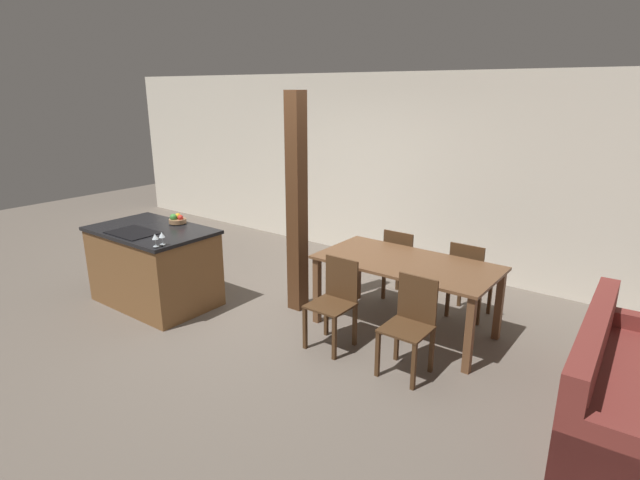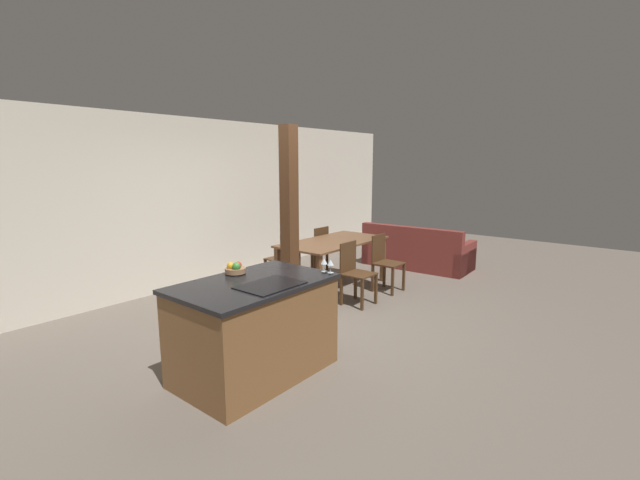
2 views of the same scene
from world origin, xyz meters
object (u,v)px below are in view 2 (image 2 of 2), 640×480
(fruit_bowl, at_px, (235,269))
(wine_glass_middle, at_px, (324,262))
(dining_table, at_px, (333,247))
(couch, at_px, (416,253))
(dining_chair_near_left, at_px, (355,272))
(timber_post, at_px, (289,222))
(dining_chair_far_left, at_px, (284,258))
(kitchen_island, at_px, (255,328))
(dining_chair_far_right, at_px, (316,250))
(dining_chair_near_right, at_px, (385,261))
(wine_glass_near, at_px, (331,263))

(fruit_bowl, distance_m, wine_glass_middle, 0.88)
(dining_table, relative_size, couch, 0.91)
(dining_chair_near_left, relative_size, timber_post, 0.36)
(couch, bearing_deg, wine_glass_middle, 101.71)
(dining_chair_far_left, height_order, timber_post, timber_post)
(kitchen_island, xyz_separation_m, fruit_bowl, (0.07, 0.33, 0.51))
(dining_chair_near_left, height_order, timber_post, timber_post)
(fruit_bowl, distance_m, dining_table, 2.79)
(dining_table, bearing_deg, wine_glass_middle, -144.85)
(kitchen_island, relative_size, dining_chair_far_right, 1.66)
(kitchen_island, bearing_deg, wine_glass_middle, -25.33)
(fruit_bowl, distance_m, dining_chair_near_right, 3.11)
(dining_chair_near_left, xyz_separation_m, couch, (2.53, 0.30, -0.20))
(kitchen_island, xyz_separation_m, dining_table, (2.73, 1.14, 0.21))
(wine_glass_near, distance_m, timber_post, 1.54)
(dining_chair_far_left, bearing_deg, wine_glass_near, 53.51)
(dining_chair_near_right, height_order, dining_chair_far_left, same)
(dining_table, xyz_separation_m, dining_chair_near_left, (-0.41, -0.70, -0.20))
(fruit_bowl, height_order, dining_chair_near_left, fruit_bowl)
(dining_table, distance_m, dining_chair_near_left, 0.84)
(dining_chair_near_right, bearing_deg, wine_glass_near, -161.34)
(couch, xyz_separation_m, timber_post, (-3.38, 0.16, 0.96))
(wine_glass_middle, height_order, dining_chair_far_right, wine_glass_middle)
(dining_chair_near_right, xyz_separation_m, couch, (1.71, 0.30, -0.20))
(dining_chair_far_right, bearing_deg, timber_post, 29.13)
(dining_chair_near_left, height_order, couch, dining_chair_near_left)
(dining_chair_near_left, height_order, dining_chair_far_right, same)
(wine_glass_middle, xyz_separation_m, dining_chair_near_right, (2.48, 0.76, -0.56))
(dining_table, bearing_deg, wine_glass_near, -143.38)
(wine_glass_near, relative_size, couch, 0.07)
(fruit_bowl, xyz_separation_m, dining_chair_near_right, (3.07, 0.11, -0.50))
(wine_glass_near, relative_size, dining_chair_far_left, 0.15)
(dining_chair_near_left, bearing_deg, dining_chair_near_right, 0.00)
(dining_chair_near_left, bearing_deg, timber_post, 151.55)
(wine_glass_middle, relative_size, timber_post, 0.05)
(dining_chair_near_left, bearing_deg, couch, 6.77)
(wine_glass_middle, relative_size, dining_chair_far_left, 0.15)
(dining_chair_far_right, height_order, timber_post, timber_post)
(dining_chair_near_right, xyz_separation_m, dining_chair_far_right, (0.00, 1.40, 0.00))
(fruit_bowl, relative_size, dining_chair_near_right, 0.23)
(wine_glass_middle, xyz_separation_m, dining_chair_far_right, (2.48, 2.15, -0.56))
(wine_glass_near, bearing_deg, wine_glass_middle, 90.00)
(wine_glass_middle, relative_size, dining_table, 0.07)
(dining_chair_far_right, height_order, couch, dining_chair_far_right)
(wine_glass_near, bearing_deg, kitchen_island, 149.21)
(dining_chair_far_right, bearing_deg, wine_glass_near, 42.01)
(dining_chair_near_left, distance_m, couch, 2.56)
(kitchen_island, bearing_deg, dining_chair_near_right, 8.06)
(wine_glass_near, xyz_separation_m, dining_chair_near_left, (1.65, 0.84, -0.56))
(couch, relative_size, timber_post, 0.82)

